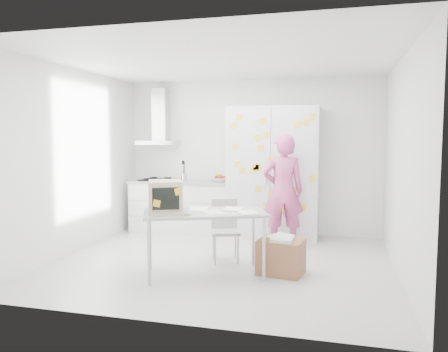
% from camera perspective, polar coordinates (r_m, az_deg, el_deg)
% --- Properties ---
extents(floor, '(4.50, 4.00, 0.02)m').
position_cam_1_polar(floor, '(6.05, -0.27, -11.33)').
color(floor, silver).
rests_on(floor, ground).
extents(walls, '(4.52, 4.01, 2.70)m').
position_cam_1_polar(walls, '(6.51, 1.35, 2.01)').
color(walls, white).
rests_on(walls, ground).
extents(ceiling, '(4.50, 4.00, 0.02)m').
position_cam_1_polar(ceiling, '(5.89, -0.28, 14.87)').
color(ceiling, white).
rests_on(ceiling, walls).
extents(counter_run, '(1.84, 0.63, 1.28)m').
position_cam_1_polar(counter_run, '(7.88, -5.55, -3.88)').
color(counter_run, white).
rests_on(counter_run, ground).
extents(range_hood, '(0.70, 0.48, 1.01)m').
position_cam_1_polar(range_hood, '(8.08, -8.34, 6.88)').
color(range_hood, silver).
rests_on(range_hood, walls).
extents(tall_cabinet, '(1.50, 0.68, 2.20)m').
position_cam_1_polar(tall_cabinet, '(7.38, 6.44, 0.41)').
color(tall_cabinet, silver).
rests_on(tall_cabinet, ground).
extents(person, '(0.72, 0.55, 1.74)m').
position_cam_1_polar(person, '(6.78, 7.72, -1.97)').
color(person, '#CD4F88').
rests_on(person, ground).
extents(desk, '(1.64, 1.25, 1.17)m').
position_cam_1_polar(desk, '(5.36, -5.77, -3.64)').
color(desk, '#9EA5A9').
rests_on(desk, ground).
extents(chair, '(0.49, 0.49, 0.85)m').
position_cam_1_polar(chair, '(6.05, 0.12, -6.55)').
color(chair, '#AFAFAC').
rests_on(chair, ground).
extents(cardboard_box, '(0.60, 0.51, 0.47)m').
position_cam_1_polar(cardboard_box, '(5.57, 7.45, -10.33)').
color(cardboard_box, '#91603E').
rests_on(cardboard_box, ground).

